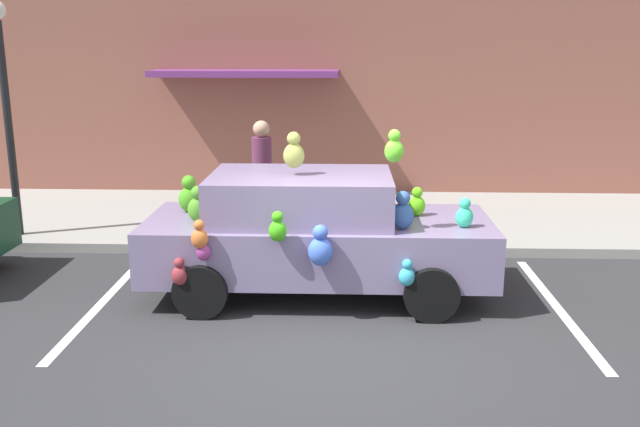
{
  "coord_description": "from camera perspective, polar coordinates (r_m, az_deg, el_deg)",
  "views": [
    {
      "loc": [
        0.15,
        -6.99,
        3.11
      ],
      "look_at": [
        -0.19,
        2.01,
        0.9
      ],
      "focal_mm": 38.99,
      "sensor_mm": 36.0,
      "label": 1
    }
  ],
  "objects": [
    {
      "name": "teddy_bear_on_sidewalk",
      "position": [
        10.94,
        2.35,
        0.15
      ],
      "size": [
        0.43,
        0.36,
        0.82
      ],
      "color": "brown",
      "rests_on": "sidewalk"
    },
    {
      "name": "pedestrian_near_shopfront",
      "position": [
        10.85,
        -4.76,
        2.66
      ],
      "size": [
        0.31,
        0.31,
        1.82
      ],
      "color": "#672E4E",
      "rests_on": "sidewalk"
    },
    {
      "name": "storefront_building",
      "position": [
        14.13,
        1.53,
        14.12
      ],
      "size": [
        24.0,
        1.25,
        6.4
      ],
      "color": "brown",
      "rests_on": "ground"
    },
    {
      "name": "parking_stripe_front",
      "position": [
        8.95,
        18.9,
        -7.3
      ],
      "size": [
        0.12,
        3.6,
        0.01
      ],
      "primitive_type": "cube",
      "color": "silver",
      "rests_on": "ground"
    },
    {
      "name": "plush_covered_car",
      "position": [
        8.7,
        -0.55,
        -1.59
      ],
      "size": [
        4.29,
        2.06,
        2.17
      ],
      "color": "gray",
      "rests_on": "ground"
    },
    {
      "name": "sidewalk",
      "position": [
        12.36,
        1.41,
        -0.42
      ],
      "size": [
        24.0,
        4.0,
        0.15
      ],
      "primitive_type": "cube",
      "color": "gray",
      "rests_on": "ground"
    },
    {
      "name": "ground_plane",
      "position": [
        7.65,
        0.89,
        -10.19
      ],
      "size": [
        60.0,
        60.0,
        0.0
      ],
      "primitive_type": "plane",
      "color": "#2D2D30"
    },
    {
      "name": "parking_stripe_rear",
      "position": [
        9.07,
        -17.35,
        -6.88
      ],
      "size": [
        0.12,
        3.6,
        0.01
      ],
      "primitive_type": "cube",
      "color": "silver",
      "rests_on": "ground"
    },
    {
      "name": "street_lamp_post",
      "position": [
        11.72,
        -24.43,
        8.93
      ],
      "size": [
        0.28,
        0.28,
        3.58
      ],
      "color": "black",
      "rests_on": "sidewalk"
    }
  ]
}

